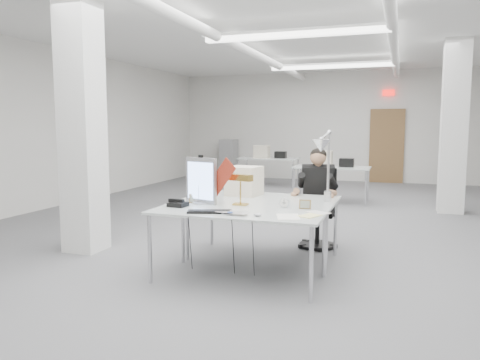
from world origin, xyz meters
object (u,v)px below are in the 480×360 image
object	(u,v)px
desk_phone	(178,204)
bankers_lamp	(240,191)
architect_lamp	(325,164)
monitor	(201,181)
office_chair	(318,207)
beige_monitor	(244,181)
seated_person	(318,182)
desk_main	(239,211)
laptop	(230,214)

from	to	relation	value
desk_phone	bankers_lamp	bearing A→B (deg)	34.69
bankers_lamp	architect_lamp	xyz separation A→B (m)	(0.88, 0.32, 0.30)
monitor	desk_phone	bearing A→B (deg)	-102.62
office_chair	bankers_lamp	bearing A→B (deg)	-131.02
office_chair	beige_monitor	size ratio (longest dim) A/B	2.83
office_chair	seated_person	bearing A→B (deg)	-104.62
desk_main	bankers_lamp	xyz separation A→B (m)	(-0.09, 0.31, 0.17)
laptop	desk_phone	size ratio (longest dim) A/B	1.75
monitor	desk_phone	size ratio (longest dim) A/B	2.78
desk_phone	office_chair	bearing A→B (deg)	59.39
beige_monitor	architect_lamp	bearing A→B (deg)	-12.00
seated_person	monitor	distance (m)	1.71
architect_lamp	bankers_lamp	bearing A→B (deg)	-140.78
seated_person	architect_lamp	size ratio (longest dim) A/B	1.03
office_chair	monitor	world-z (taller)	monitor
seated_person	beige_monitor	xyz separation A→B (m)	(-0.84, -0.54, 0.04)
desk_phone	beige_monitor	bearing A→B (deg)	75.11
seated_person	beige_monitor	world-z (taller)	seated_person
bankers_lamp	beige_monitor	xyz separation A→B (m)	(-0.19, 0.71, 0.03)
desk_main	office_chair	size ratio (longest dim) A/B	1.65
desk_main	seated_person	size ratio (longest dim) A/B	1.90
bankers_lamp	architect_lamp	world-z (taller)	architect_lamp
office_chair	laptop	world-z (taller)	office_chair
office_chair	laptop	xyz separation A→B (m)	(-0.55, -1.90, 0.22)
desk_main	office_chair	world-z (taller)	office_chair
desk_main	desk_phone	size ratio (longest dim) A/B	9.60
seated_person	architect_lamp	xyz separation A→B (m)	(0.23, -0.93, 0.31)
seated_person	beige_monitor	distance (m)	1.00
office_chair	beige_monitor	xyz separation A→B (m)	(-0.84, -0.59, 0.39)
monitor	architect_lamp	xyz separation A→B (m)	(1.34, 0.36, 0.20)
seated_person	laptop	bearing A→B (deg)	-121.18
monitor	bankers_lamp	size ratio (longest dim) A/B	1.68
monitor	desk_phone	distance (m)	0.39
seated_person	laptop	world-z (taller)	seated_person
desk_phone	architect_lamp	xyz separation A→B (m)	(1.49, 0.64, 0.44)
desk_main	architect_lamp	size ratio (longest dim) A/B	1.96
laptop	desk_phone	distance (m)	0.76
office_chair	laptop	size ratio (longest dim) A/B	3.33
architect_lamp	beige_monitor	bearing A→B (deg)	179.14
beige_monitor	laptop	bearing A→B (deg)	-69.55
desk_main	beige_monitor	bearing A→B (deg)	105.31
desk_main	architect_lamp	bearing A→B (deg)	38.40
desk_main	laptop	xyz separation A→B (m)	(0.01, -0.29, 0.03)
desk_main	beige_monitor	world-z (taller)	beige_monitor
architect_lamp	laptop	bearing A→B (deg)	-111.26
seated_person	office_chair	bearing A→B (deg)	75.38
office_chair	architect_lamp	bearing A→B (deg)	-91.25
desk_main	laptop	distance (m)	0.29
desk_main	laptop	world-z (taller)	laptop
seated_person	laptop	distance (m)	1.94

